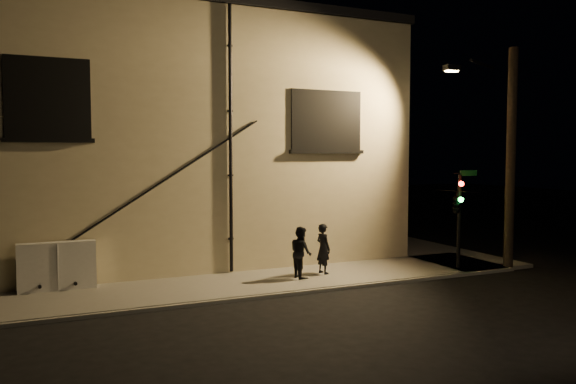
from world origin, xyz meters
name	(u,v)px	position (x,y,z in m)	size (l,w,h in m)	color
ground	(325,291)	(0.00, 0.00, 0.00)	(90.00, 90.00, 0.00)	black
sidewalk	(298,259)	(1.22, 4.39, 0.06)	(21.00, 16.00, 0.12)	#68655D
building	(154,141)	(-3.00, 8.99, 4.40)	(16.20, 12.23, 8.80)	beige
utility_cabinet	(57,266)	(-6.90, 2.70, 0.79)	(2.02, 0.34, 1.33)	silver
pedestrian_a	(323,249)	(0.79, 1.63, 0.91)	(0.57, 0.38, 1.57)	black
pedestrian_b	(301,252)	(-0.11, 1.35, 0.90)	(0.76, 0.59, 1.56)	black
traffic_signal	(457,203)	(5.08, 0.49, 2.27)	(1.27, 1.89, 3.21)	black
streetlamp_pole	(507,153)	(6.89, 0.18, 3.88)	(2.03, 1.39, 7.34)	black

